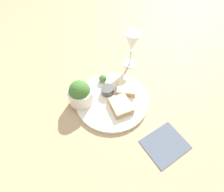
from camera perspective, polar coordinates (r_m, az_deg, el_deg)
name	(u,v)px	position (r m, az deg, el deg)	size (l,w,h in m)	color
ground_plane	(112,101)	(0.71, 0.00, -1.65)	(4.00, 4.00, 0.00)	tan
dinner_plate	(112,100)	(0.71, 0.00, -1.32)	(0.29, 0.29, 0.01)	silver
salad_bowl	(80,93)	(0.67, -10.36, 0.82)	(0.09, 0.09, 0.10)	silver
sauce_ramekin	(107,90)	(0.71, -1.53, 1.97)	(0.05, 0.05, 0.03)	#4C4C4C
cheese_toast_near	(121,106)	(0.67, 2.89, -3.12)	(0.11, 0.10, 0.03)	tan
cheese_toast_far	(126,88)	(0.72, 4.65, 2.51)	(0.11, 0.10, 0.03)	tan
wine_glass	(132,44)	(0.79, 6.49, 16.66)	(0.07, 0.07, 0.17)	silver
garnish	(103,79)	(0.75, -3.05, 5.72)	(0.03, 0.03, 0.03)	#477533
napkin	(165,144)	(0.65, 16.96, -14.81)	(0.15, 0.17, 0.01)	#4C5666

